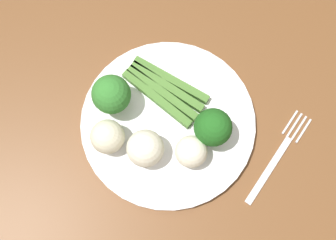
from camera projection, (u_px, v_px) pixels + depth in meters
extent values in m
cube|color=gray|center=(187.00, 191.00, 1.31)|extent=(6.00, 6.00, 0.02)
cube|color=brown|center=(208.00, 140.00, 0.61)|extent=(1.39, 1.08, 0.04)
cylinder|color=white|center=(168.00, 122.00, 0.59)|extent=(0.27, 0.27, 0.01)
cube|color=#47752D|center=(157.00, 99.00, 0.59)|extent=(0.13, 0.06, 0.01)
cube|color=#47752D|center=(162.00, 93.00, 0.59)|extent=(0.13, 0.05, 0.01)
cube|color=#47752D|center=(167.00, 87.00, 0.59)|extent=(0.13, 0.05, 0.01)
cube|color=#47752D|center=(171.00, 80.00, 0.60)|extent=(0.13, 0.04, 0.01)
cylinder|color=#4C7F2B|center=(213.00, 132.00, 0.57)|extent=(0.02, 0.02, 0.02)
sphere|color=#1E5B1C|center=(216.00, 126.00, 0.54)|extent=(0.05, 0.05, 0.05)
cylinder|color=#609E3D|center=(115.00, 99.00, 0.58)|extent=(0.02, 0.02, 0.02)
sphere|color=#337A2D|center=(112.00, 92.00, 0.55)|extent=(0.06, 0.06, 0.06)
sphere|color=silver|center=(191.00, 152.00, 0.55)|extent=(0.05, 0.05, 0.05)
sphere|color=silver|center=(145.00, 148.00, 0.55)|extent=(0.05, 0.05, 0.05)
sphere|color=beige|center=(108.00, 137.00, 0.55)|extent=(0.05, 0.05, 0.05)
cube|color=silver|center=(269.00, 170.00, 0.58)|extent=(0.04, 0.12, 0.00)
cube|color=silver|center=(303.00, 131.00, 0.59)|extent=(0.02, 0.04, 0.00)
cube|color=silver|center=(299.00, 128.00, 0.60)|extent=(0.02, 0.04, 0.00)
cube|color=silver|center=(294.00, 125.00, 0.60)|extent=(0.02, 0.04, 0.00)
cube|color=silver|center=(290.00, 122.00, 0.60)|extent=(0.02, 0.04, 0.00)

